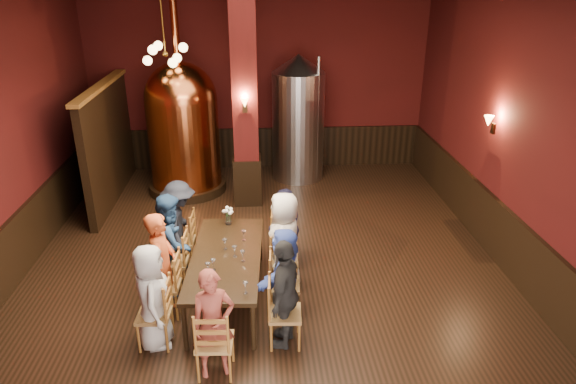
{
  "coord_description": "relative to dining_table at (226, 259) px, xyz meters",
  "views": [
    {
      "loc": [
        -0.1,
        -7.33,
        4.53
      ],
      "look_at": [
        0.39,
        0.2,
        1.3
      ],
      "focal_mm": 32.0,
      "sensor_mm": 36.0,
      "label": 1
    }
  ],
  "objects": [
    {
      "name": "chair_7",
      "position": [
        0.9,
        0.95,
        -0.23
      ],
      "size": [
        0.48,
        0.48,
        0.92
      ],
      "primitive_type": null,
      "rotation": [
        0.0,
        0.0,
        1.52
      ],
      "color": "brown",
      "rests_on": "ground"
    },
    {
      "name": "person_8",
      "position": [
        -0.08,
        -1.55,
        0.03
      ],
      "size": [
        0.59,
        0.46,
        1.43
      ],
      "primitive_type": "imported",
      "rotation": [
        0.0,
        0.0,
        6.53
      ],
      "color": "brown",
      "rests_on": "ground"
    },
    {
      "name": "chair_4",
      "position": [
        0.8,
        -1.04,
        -0.23
      ],
      "size": [
        0.48,
        0.48,
        0.92
      ],
      "primitive_type": null,
      "rotation": [
        0.0,
        0.0,
        1.52
      ],
      "color": "brown",
      "rests_on": "ground"
    },
    {
      "name": "column",
      "position": [
        0.28,
        3.58,
        1.56
      ],
      "size": [
        0.58,
        0.58,
        4.5
      ],
      "primitive_type": "cube",
      "color": "#480F0F",
      "rests_on": "ground"
    },
    {
      "name": "chair_5",
      "position": [
        0.83,
        -0.37,
        -0.23
      ],
      "size": [
        0.48,
        0.48,
        0.92
      ],
      "primitive_type": null,
      "rotation": [
        0.0,
        0.0,
        1.52
      ],
      "color": "brown",
      "rests_on": "ground"
    },
    {
      "name": "chair_8",
      "position": [
        -0.08,
        -1.55,
        -0.23
      ],
      "size": [
        0.48,
        0.48,
        0.92
      ],
      "primitive_type": null,
      "rotation": [
        0.0,
        0.0,
        3.09
      ],
      "color": "brown",
      "rests_on": "ground"
    },
    {
      "name": "person_5",
      "position": [
        0.83,
        -0.37,
        -0.02
      ],
      "size": [
        0.87,
        1.29,
        1.34
      ],
      "primitive_type": "imported",
      "rotation": [
        0.0,
        0.0,
        4.29
      ],
      "color": "#3B54B3",
      "rests_on": "ground"
    },
    {
      "name": "copper_kettle",
      "position": [
        -1.09,
        4.32,
        0.79
      ],
      "size": [
        1.73,
        1.73,
        4.05
      ],
      "rotation": [
        0.0,
        0.0,
        0.15
      ],
      "color": "black",
      "rests_on": "ground"
    },
    {
      "name": "sconce_wall",
      "position": [
        4.48,
        1.58,
        1.51
      ],
      "size": [
        0.2,
        0.2,
        0.36
      ],
      "primitive_type": null,
      "rotation": [
        0.0,
        0.0,
        1.57
      ],
      "color": "black",
      "rests_on": "room"
    },
    {
      "name": "wainscot_left",
      "position": [
        -3.38,
        0.78,
        -0.19
      ],
      "size": [
        0.08,
        9.9,
        1.0
      ],
      "primitive_type": "cube",
      "color": "black",
      "rests_on": "ground"
    },
    {
      "name": "sconce_column",
      "position": [
        0.28,
        3.28,
        1.51
      ],
      "size": [
        0.2,
        0.2,
        0.36
      ],
      "primitive_type": null,
      "rotation": [
        0.0,
        0.0,
        3.14
      ],
      "color": "black",
      "rests_on": "column"
    },
    {
      "name": "person_7",
      "position": [
        0.9,
        0.95,
        -0.02
      ],
      "size": [
        0.34,
        0.66,
        1.34
      ],
      "primitive_type": "imported",
      "rotation": [
        0.0,
        0.0,
        4.74
      ],
      "color": "#1A1933",
      "rests_on": "ground"
    },
    {
      "name": "chair_1",
      "position": [
        -0.87,
        -0.28,
        -0.23
      ],
      "size": [
        0.48,
        0.48,
        0.92
      ],
      "primitive_type": null,
      "rotation": [
        0.0,
        0.0,
        -1.62
      ],
      "color": "brown",
      "rests_on": "ground"
    },
    {
      "name": "wine_glass_7",
      "position": [
        -0.22,
        -0.5,
        0.15
      ],
      "size": [
        0.07,
        0.07,
        0.17
      ],
      "primitive_type": null,
      "color": "white",
      "rests_on": "dining_table"
    },
    {
      "name": "wainscot_back",
      "position": [
        0.58,
        5.74,
        -0.19
      ],
      "size": [
        7.9,
        0.08,
        1.0
      ],
      "primitive_type": "cube",
      "color": "black",
      "rests_on": "ground"
    },
    {
      "name": "chair_0",
      "position": [
        -0.9,
        -0.95,
        -0.23
      ],
      "size": [
        0.48,
        0.48,
        0.92
      ],
      "primitive_type": null,
      "rotation": [
        0.0,
        0.0,
        -1.62
      ],
      "color": "brown",
      "rests_on": "ground"
    },
    {
      "name": "person_3",
      "position": [
        -0.8,
        1.04,
        0.06
      ],
      "size": [
        0.62,
        1.0,
        1.5
      ],
      "primitive_type": "imported",
      "rotation": [
        0.0,
        0.0,
        1.64
      ],
      "color": "black",
      "rests_on": "ground"
    },
    {
      "name": "room",
      "position": [
        0.58,
        0.78,
        1.56
      ],
      "size": [
        10.0,
        10.02,
        4.5
      ],
      "color": "black",
      "rests_on": "ground"
    },
    {
      "name": "chair_2",
      "position": [
        -0.83,
        0.37,
        -0.23
      ],
      "size": [
        0.48,
        0.48,
        0.92
      ],
      "primitive_type": null,
      "rotation": [
        0.0,
        0.0,
        -1.62
      ],
      "color": "brown",
      "rests_on": "ground"
    },
    {
      "name": "wine_glass_6",
      "position": [
        0.29,
        -0.99,
        0.15
      ],
      "size": [
        0.07,
        0.07,
        0.17
      ],
      "primitive_type": null,
      "color": "white",
      "rests_on": "dining_table"
    },
    {
      "name": "chair_3",
      "position": [
        -0.8,
        1.04,
        -0.23
      ],
      "size": [
        0.48,
        0.48,
        0.92
      ],
      "primitive_type": null,
      "rotation": [
        0.0,
        0.0,
        -1.62
      ],
      "color": "brown",
      "rests_on": "ground"
    },
    {
      "name": "person_1",
      "position": [
        -0.87,
        -0.28,
        0.1
      ],
      "size": [
        0.4,
        0.59,
        1.58
      ],
      "primitive_type": "imported",
      "rotation": [
        0.0,
        0.0,
        1.53
      ],
      "color": "#BA491F",
      "rests_on": "ground"
    },
    {
      "name": "wine_glass_4",
      "position": [
        0.25,
        -0.19,
        0.15
      ],
      "size": [
        0.07,
        0.07,
        0.17
      ],
      "primitive_type": null,
      "color": "white",
      "rests_on": "dining_table"
    },
    {
      "name": "wine_glass_0",
      "position": [
        -0.16,
        -0.4,
        0.15
      ],
      "size": [
        0.07,
        0.07,
        0.17
      ],
      "primitive_type": null,
      "color": "white",
      "rests_on": "dining_table"
    },
    {
      "name": "steel_vessel",
      "position": [
        1.46,
        4.97,
        0.76
      ],
      "size": [
        1.44,
        1.44,
        2.9
      ],
      "rotation": [
        0.0,
        0.0,
        0.23
      ],
      "color": "#B2B2B7",
      "rests_on": "ground"
    },
    {
      "name": "wine_glass_3",
      "position": [
        0.13,
        -0.05,
        0.15
      ],
      "size": [
        0.07,
        0.07,
        0.17
      ],
      "primitive_type": null,
      "color": "white",
      "rests_on": "dining_table"
    },
    {
      "name": "wine_glass_5",
      "position": [
        -0.22,
        -0.69,
        0.15
      ],
      "size": [
        0.07,
        0.07,
        0.17
      ],
      "primitive_type": null,
      "color": "white",
      "rests_on": "dining_table"
    },
    {
      "name": "wine_glass_1",
      "position": [
        -0.02,
        0.17,
        0.15
      ],
      "size": [
        0.07,
        0.07,
        0.17
      ],
      "primitive_type": null,
      "color": "white",
      "rests_on": "dining_table"
    },
    {
      "name": "wine_glass_2",
      "position": [
        0.25,
        0.43,
        0.15
      ],
      "size": [
        0.07,
        0.07,
        0.17
      ],
      "primitive_type": null,
      "color": "white",
      "rests_on": "dining_table"
    },
    {
      "name": "wainscot_right",
      "position": [
        4.54,
        0.78,
        -0.19
      ],
      "size": [
        0.08,
        9.9,
        1.0
      ],
      "primitive_type": "cube",
      "color": "black",
      "rests_on": "ground"
    },
    {
      "name": "dining_table",
      "position": [
        0.0,
        0.0,
        0.0
      ],
      "size": [
        1.13,
        2.45,
        0.75
      ],
      "rotation": [
        0.0,
        0.0,
        -0.05
      ],
      "color": "black",
      "rests_on": "ground"
    },
    {
      "name": "partition",
      "position": [
        -2.62,
        3.98,
        0.51
      ],
      "size": [
        0.22,
        3.5,
        2.4
      ],
      "primitive_type": "cube",
      "color": "black",
      "rests_on": "ground"
    },
    {
      "name": "pendant_cluster",
      "position": [
        -1.22,
        3.68,
        2.41
      ],
      "size": [
        0.9,
        0.9,
        1.7
      ],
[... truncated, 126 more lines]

